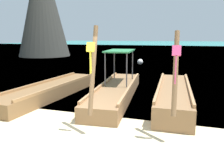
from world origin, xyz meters
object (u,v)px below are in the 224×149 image
Objects in this scene: longtail_boat_yellow_ribbon at (116,90)px; mooring_buoy_near at (140,62)px; longtail_boat_pink_ribbon at (173,95)px; karst_rock at (41,5)px; longtail_boat_orange_ribbon at (52,90)px.

longtail_boat_yellow_ribbon reaches higher than mooring_buoy_near.
longtail_boat_pink_ribbon is 0.44× the size of karst_rock.
mooring_buoy_near is at bearing 81.48° from longtail_boat_orange_ribbon.
longtail_boat_pink_ribbon reaches higher than longtail_boat_orange_ribbon.
mooring_buoy_near is (1.75, 11.67, -0.01)m from longtail_boat_orange_ribbon.
karst_rock is at bearing 131.32° from longtail_boat_yellow_ribbon.
longtail_boat_orange_ribbon is 21.79m from karst_rock.
longtail_boat_orange_ribbon is 4.97m from longtail_boat_pink_ribbon.
mooring_buoy_near is at bearing 105.87° from longtail_boat_pink_ribbon.
longtail_boat_orange_ribbon is at bearing -98.52° from mooring_buoy_near.
longtail_boat_yellow_ribbon is at bearing -85.18° from mooring_buoy_near.
karst_rock reaches higher than longtail_boat_pink_ribbon.
karst_rock is (-16.86, 16.75, 6.13)m from longtail_boat_pink_ribbon.
longtail_boat_pink_ribbon is (4.95, 0.42, 0.07)m from longtail_boat_orange_ribbon.
longtail_boat_pink_ribbon is at bearing -3.67° from longtail_boat_yellow_ribbon.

